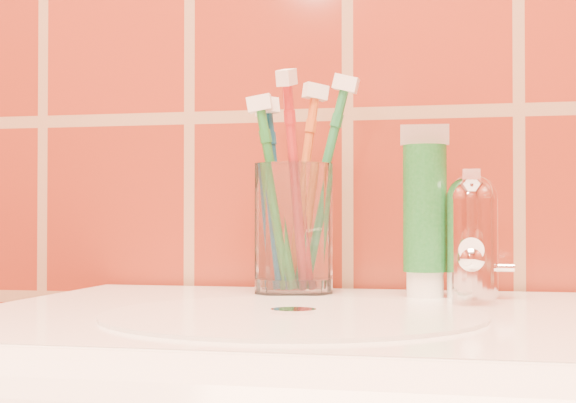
# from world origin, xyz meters

# --- Properties ---
(glass_tumbler) EXTENTS (0.11, 0.11, 0.13)m
(glass_tumbler) POSITION_xyz_m (-0.04, 1.12, 0.92)
(glass_tumbler) COLOR white
(glass_tumbler) RESTS_ON pedestal_sink
(toothpaste_tube) EXTENTS (0.05, 0.04, 0.17)m
(toothpaste_tube) POSITION_xyz_m (0.09, 1.10, 0.93)
(toothpaste_tube) COLOR white
(toothpaste_tube) RESTS_ON pedestal_sink
(faucet) EXTENTS (0.05, 0.11, 0.12)m
(faucet) POSITION_xyz_m (0.14, 1.09, 0.91)
(faucet) COLOR white
(faucet) RESTS_ON pedestal_sink
(toothbrush_0) EXTENTS (0.09, 0.08, 0.21)m
(toothbrush_0) POSITION_xyz_m (-0.06, 1.12, 0.95)
(toothbrush_0) COLOR navy
(toothbrush_0) RESTS_ON glass_tumbler
(toothbrush_1) EXTENTS (0.09, 0.08, 0.23)m
(toothbrush_1) POSITION_xyz_m (-0.04, 1.14, 0.96)
(toothbrush_1) COLOR #D56025
(toothbrush_1) RESTS_ON glass_tumbler
(toothbrush_2) EXTENTS (0.09, 0.08, 0.23)m
(toothbrush_2) POSITION_xyz_m (-0.02, 1.13, 0.96)
(toothbrush_2) COLOR #217B44
(toothbrush_2) RESTS_ON glass_tumbler
(toothbrush_3) EXTENTS (0.05, 0.12, 0.24)m
(toothbrush_3) POSITION_xyz_m (-0.04, 1.09, 0.96)
(toothbrush_3) COLOR #A52323
(toothbrush_3) RESTS_ON glass_tumbler
(toothbrush_4) EXTENTS (0.07, 0.06, 0.21)m
(toothbrush_4) POSITION_xyz_m (-0.06, 1.11, 0.95)
(toothbrush_4) COLOR #207832
(toothbrush_4) RESTS_ON glass_tumbler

